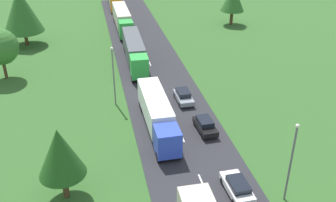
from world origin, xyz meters
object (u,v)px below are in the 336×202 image
at_px(lamppost_second, 291,159).
at_px(tree_maple, 60,153).
at_px(truck_third, 134,50).
at_px(truck_fourth, 122,19).
at_px(truck_second, 157,113).
at_px(car_fifth, 183,96).
at_px(car_fourth, 205,125).
at_px(lamppost_third, 113,73).
at_px(car_third, 237,187).
at_px(tree_birch, 21,10).
at_px(tree_oak, 0,47).

distance_m(lamppost_second, tree_maple, 19.08).
bearing_deg(truck_third, truck_fourth, 90.11).
bearing_deg(lamppost_second, truck_second, 123.04).
height_order(truck_fourth, car_fifth, truck_fourth).
bearing_deg(car_fourth, truck_second, 163.05).
bearing_deg(car_fifth, truck_third, 107.49).
height_order(truck_second, lamppost_third, lamppost_third).
xyz_separation_m(truck_second, lamppost_third, (-4.06, 6.80, 2.20)).
bearing_deg(truck_second, lamppost_third, 120.87).
relative_size(truck_second, car_third, 3.01).
distance_m(truck_fourth, tree_maple, 46.29).
bearing_deg(lamppost_second, tree_maple, 166.82).
xyz_separation_m(car_third, lamppost_second, (3.82, -1.50, 3.52)).
xyz_separation_m(truck_second, tree_maple, (-9.85, -9.06, 2.62)).
bearing_deg(lamppost_third, tree_maple, -110.05).
distance_m(truck_second, car_fourth, 5.47).
bearing_deg(truck_third, car_fifth, -72.51).
height_order(truck_fourth, car_third, truck_fourth).
xyz_separation_m(truck_third, car_fifth, (4.31, -13.66, -1.33)).
xyz_separation_m(car_fourth, tree_birch, (-22.14, 32.73, 5.31)).
distance_m(tree_oak, tree_maple, 28.26).
distance_m(car_third, lamppost_third, 21.04).
bearing_deg(truck_third, car_third, -81.26).
bearing_deg(tree_birch, lamppost_third, -61.96).
bearing_deg(tree_oak, tree_birch, 83.41).
distance_m(lamppost_third, tree_birch, 27.69).
relative_size(truck_fourth, lamppost_second, 1.83).
bearing_deg(lamppost_third, truck_second, -59.13).
bearing_deg(truck_third, lamppost_third, -108.40).
bearing_deg(car_third, lamppost_second, -21.37).
bearing_deg(lamppost_third, truck_fourth, 81.97).
relative_size(truck_second, tree_birch, 1.30).
height_order(truck_fourth, tree_oak, tree_oak).
distance_m(truck_third, tree_oak, 18.93).
bearing_deg(tree_birch, truck_third, -34.69).
xyz_separation_m(lamppost_second, tree_maple, (-18.57, 4.35, 0.38)).
relative_size(car_third, lamppost_second, 0.55).
bearing_deg(car_third, car_fifth, 91.62).
bearing_deg(car_fourth, lamppost_third, 137.62).
height_order(truck_fourth, lamppost_second, lamppost_second).
bearing_deg(truck_second, car_fourth, -16.95).
distance_m(truck_fourth, car_fifth, 30.78).
relative_size(car_third, car_fifth, 1.04).
bearing_deg(truck_fourth, tree_birch, -164.01).
bearing_deg(lamppost_second, truck_third, 104.77).
height_order(truck_second, tree_oak, tree_oak).
bearing_deg(truck_fourth, tree_oak, -135.60).
bearing_deg(tree_maple, lamppost_third, 69.95).
height_order(truck_third, truck_fourth, truck_fourth).
distance_m(truck_second, truck_fourth, 36.09).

